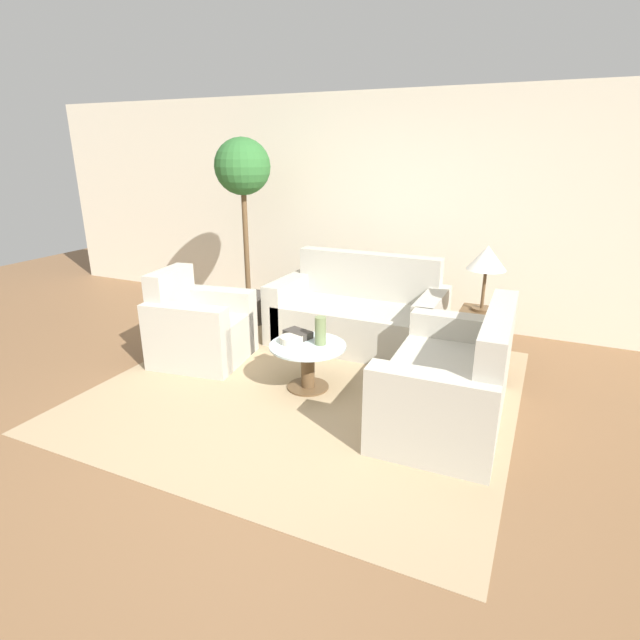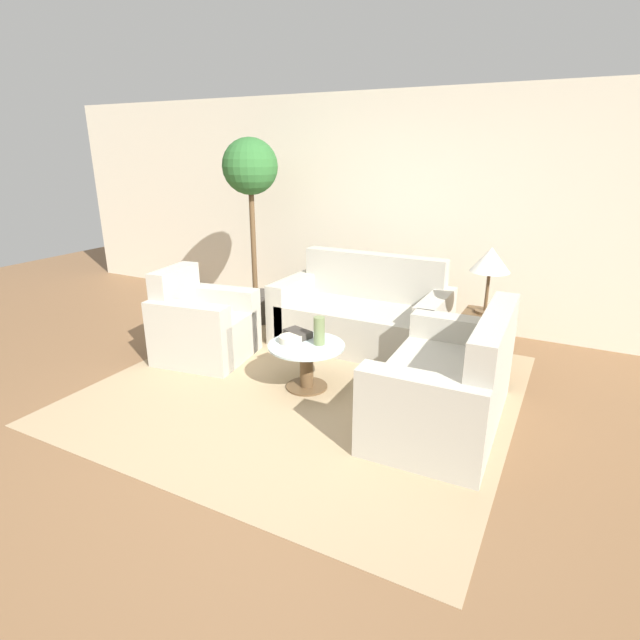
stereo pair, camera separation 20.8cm
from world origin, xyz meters
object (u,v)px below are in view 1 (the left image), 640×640
Objects in this scene: table_lamp at (487,260)px; bowl at (291,340)px; sofa_main at (359,316)px; loveseat at (456,385)px; vase at (320,331)px; armchair at (197,330)px; coffee_table at (308,360)px; potted_plant at (244,199)px; book_stack at (298,334)px.

table_lamp is 3.00× the size of bowl.
loveseat is at bearing -44.74° from sofa_main.
bowl is at bearing -162.13° from vase.
coffee_table is at bearing -103.97° from armchair.
loveseat reaches higher than coffee_table.
armchair is at bearing -82.51° from potted_plant.
sofa_main is 1.84m from potted_plant.
table_lamp is 1.62m from vase.
potted_plant is (-2.67, 1.32, 1.15)m from loveseat.
sofa_main is 1.67m from armchair.
sofa_main is 7.28× the size of vase.
vase is at bearing -139.93° from table_lamp.
bowl is (-0.24, -0.08, -0.09)m from vase.
table_lamp is at bearing 177.90° from loveseat.
coffee_table is at bearing 6.61° from bowl.
sofa_main is 1.21m from coffee_table.
armchair is 1.13m from bowl.
book_stack is at bearing -98.21° from armchair.
armchair is 3.80× the size of vase.
table_lamp is at bearing -5.30° from potted_plant.
coffee_table is (1.26, -0.12, -0.04)m from armchair.
sofa_main is 1.17m from vase.
vase is (1.36, -0.06, 0.22)m from armchair.
loveseat reaches higher than book_stack.
table_lamp is (0.01, 1.07, 0.75)m from loveseat.
armchair is 0.62× the size of loveseat.
sofa_main is 8.88× the size of bowl.
sofa_main is 2.97× the size of table_lamp.
table_lamp reaches higher than bowl.
sofa_main is at bearing 98.91° from book_stack.
vase reaches higher than bowl.
armchair reaches higher than coffee_table.
book_stack is (1.26, -1.17, -1.01)m from potted_plant.
sofa_main is at bearing 93.93° from vase.
table_lamp reaches higher than sofa_main.
sofa_main is at bearing 172.73° from table_lamp.
potted_plant is at bearing -117.69° from loveseat.
armchair is 1.65m from potted_plant.
table_lamp reaches higher than coffee_table.
armchair is 1.38m from vase.
coffee_table is 3.31× the size of bowl.
book_stack is (-0.25, 0.07, -0.09)m from vase.
loveseat is at bearing -101.71° from armchair.
table_lamp reaches higher than loveseat.
vase is (0.09, 0.06, 0.26)m from coffee_table.
bowl is (-0.16, -1.22, 0.13)m from sofa_main.
bowl is at bearing -97.46° from sofa_main.
potted_plant reaches higher than vase.
armchair is 0.44× the size of potted_plant.
potted_plant is at bearing 137.63° from coffee_table.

